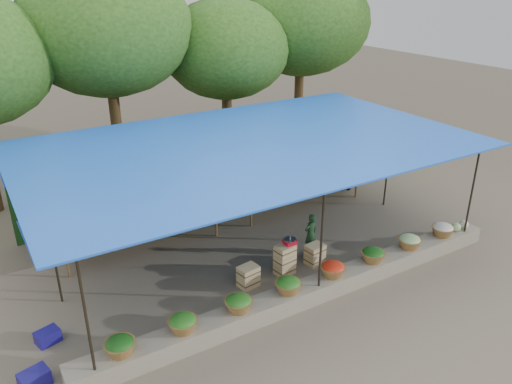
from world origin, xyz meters
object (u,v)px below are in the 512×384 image
blue_crate_front (35,379)px  blue_crate_back (48,337)px  weighing_scale (290,241)px  vendor_seated (311,234)px  crate_counter (284,263)px

blue_crate_front → blue_crate_back: bearing=55.5°
weighing_scale → vendor_seated: bearing=25.0°
blue_crate_back → blue_crate_front: bearing=-126.4°
crate_counter → blue_crate_front: (-5.67, -0.69, -0.16)m
blue_crate_back → crate_counter: bearing=-19.6°
weighing_scale → blue_crate_back: 5.49m
weighing_scale → vendor_seated: size_ratio=0.28×
vendor_seated → blue_crate_back: (-6.38, -0.07, -0.42)m
blue_crate_front → blue_crate_back: blue_crate_front is taller
crate_counter → weighing_scale: size_ratio=7.82×
crate_counter → weighing_scale: (0.16, 0.00, 0.53)m
crate_counter → blue_crate_back: 5.28m
weighing_scale → blue_crate_front: (-5.84, -0.69, -0.70)m
crate_counter → blue_crate_front: size_ratio=4.92×
weighing_scale → blue_crate_front: weighing_scale is taller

